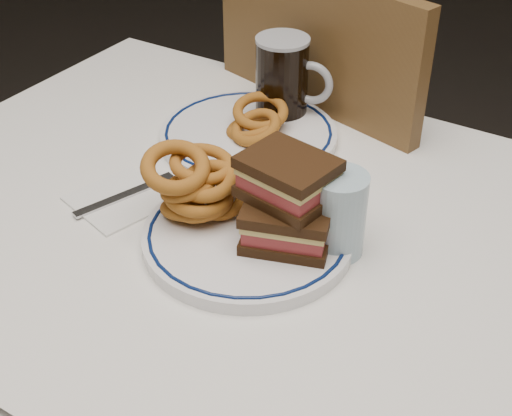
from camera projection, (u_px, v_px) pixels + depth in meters
The scene contains 11 objects.
dining_table at pixel (272, 281), 1.08m from camera, with size 1.27×0.87×0.75m.
chair_far at pixel (349, 174), 1.52m from camera, with size 0.56×0.56×0.99m.
main_plate at pixel (248, 236), 0.98m from camera, with size 0.29×0.29×0.02m.
reuben_sandwich at pixel (288, 201), 0.93m from camera, with size 0.14×0.13×0.12m.
onion_rings_main at pixel (198, 187), 0.99m from camera, with size 0.14×0.14×0.13m.
ketchup_ramekin at pixel (244, 180), 1.05m from camera, with size 0.06×0.06×0.03m.
beer_mug at pixel (284, 80), 1.23m from camera, with size 0.14×0.09×0.15m.
water_glass at pixel (338, 214), 0.94m from camera, with size 0.08×0.08×0.12m, color #96B2C2.
far_plate at pixel (248, 135), 1.21m from camera, with size 0.30×0.30×0.02m.
onion_rings_far at pixel (257, 122), 1.19m from camera, with size 0.11×0.13×0.07m.
napkin_fork at pixel (121, 199), 1.07m from camera, with size 0.16×0.17×0.01m.
Camera 1 is at (0.41, -0.70, 1.37)m, focal length 50.00 mm.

